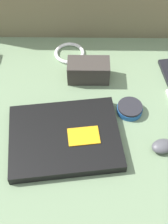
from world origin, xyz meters
TOP-DOWN VIEW (x-y plane):
  - ground_plane at (0.00, 0.00)m, footprint 8.00×8.00m
  - couch_seat at (0.00, 0.00)m, footprint 0.94×0.75m
  - couch_backrest at (0.00, 0.47)m, footprint 0.94×0.20m
  - laptop at (-0.05, -0.09)m, footprint 0.35×0.29m
  - computer_mouse at (0.23, -0.12)m, footprint 0.07×0.06m
  - speaker_puck at (0.14, 0.02)m, footprint 0.08×0.08m
  - camera_pouch at (0.01, 0.16)m, footprint 0.14×0.07m
  - cable_coil at (-0.06, 0.28)m, footprint 0.11×0.11m

SIDE VIEW (x-z plane):
  - ground_plane at x=0.00m, z-range 0.00..0.00m
  - couch_seat at x=0.00m, z-range 0.00..0.16m
  - cable_coil at x=-0.06m, z-range 0.16..0.17m
  - speaker_puck at x=0.14m, z-range 0.16..0.18m
  - computer_mouse at x=0.23m, z-range 0.16..0.19m
  - laptop at x=-0.05m, z-range 0.16..0.19m
  - camera_pouch at x=0.01m, z-range 0.16..0.23m
  - couch_backrest at x=0.00m, z-range 0.00..0.50m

